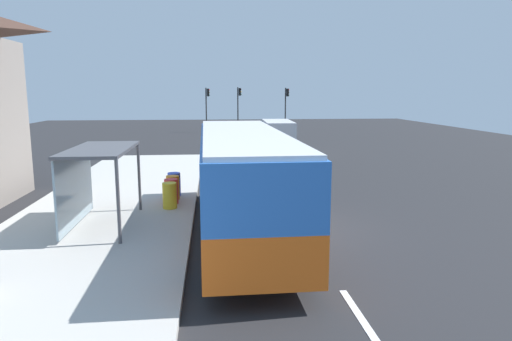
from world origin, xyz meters
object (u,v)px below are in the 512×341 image
Objects in this scene: traffic_light_far_side at (207,103)px; sedan_near at (262,129)px; recycling_bin_blue at (174,184)px; recycling_bin_orange at (173,188)px; recycling_bin_red at (171,191)px; traffic_light_near_side at (286,103)px; recycling_bin_yellow at (170,195)px; bus_shelter at (91,166)px; bus at (242,176)px; traffic_light_median at (239,102)px; white_van at (278,134)px.

sedan_near is at bearing -46.16° from traffic_light_far_side.
recycling_bin_blue is at bearing -91.96° from traffic_light_far_side.
recycling_bin_orange is 1.00× the size of recycling_bin_blue.
recycling_bin_red is at bearing -91.88° from traffic_light_far_side.
sedan_near is 0.93× the size of traffic_light_far_side.
sedan_near is 0.93× the size of traffic_light_near_side.
recycling_bin_yellow and recycling_bin_blue have the same top height.
traffic_light_near_side is at bearing 73.19° from recycling_bin_orange.
recycling_bin_red is at bearing 50.93° from bus_shelter.
bus_shelter is (-4.70, 0.76, 0.25)m from bus.
recycling_bin_blue is 32.33m from traffic_light_far_side.
traffic_light_median is at bearing 12.88° from traffic_light_far_side.
sedan_near is 0.92× the size of traffic_light_median.
traffic_light_far_side is at bearing -167.12° from traffic_light_median.
bus_shelter is (-2.21, -3.43, 1.44)m from recycling_bin_orange.
traffic_light_median reaches higher than white_van.
recycling_bin_blue is 33.43m from traffic_light_median.
traffic_light_near_side reaches higher than bus_shelter.
traffic_light_near_side is 5.35m from traffic_light_median.
recycling_bin_blue is 4.90m from bus_shelter.
traffic_light_near_side is at bearing 71.47° from bus_shelter.
recycling_bin_yellow is (-2.49, 2.78, -1.19)m from bus.
sedan_near is 4.72× the size of recycling_bin_blue.
recycling_bin_blue is (-2.49, 4.88, -1.19)m from bus.
traffic_light_far_side is 36.51m from bus_shelter.
white_van is at bearing -84.39° from traffic_light_median.
recycling_bin_orange is 34.12m from traffic_light_median.
traffic_light_near_side is (9.70, 32.11, 2.55)m from recycling_bin_orange.
recycling_bin_red is at bearing 125.53° from bus.
traffic_light_near_side is at bearing 73.85° from recycling_bin_yellow.
recycling_bin_blue is (0.00, 1.40, 0.00)m from recycling_bin_red.
bus_shelter reaches higher than white_van.
sedan_near is at bearing -73.54° from traffic_light_median.
recycling_bin_yellow is 0.20× the size of traffic_light_near_side.
recycling_bin_red is 3.80m from bus_shelter.
traffic_light_far_side is 0.99× the size of traffic_light_median.
recycling_bin_orange is at bearing -112.59° from white_van.
bus reaches higher than white_van.
traffic_light_median is at bearing 106.46° from sedan_near.
recycling_bin_orange is (-2.49, 4.18, -1.19)m from bus.
recycling_bin_orange is at bearing 57.14° from bus_shelter.
recycling_bin_red is (0.00, 0.70, 0.00)m from recycling_bin_yellow.
recycling_bin_yellow is at bearing -110.87° from white_van.
recycling_bin_blue is 0.20× the size of traffic_light_near_side.
traffic_light_median is (4.60, 35.11, 2.60)m from recycling_bin_yellow.
recycling_bin_yellow is at bearing -90.00° from recycling_bin_blue.
recycling_bin_orange is 0.19× the size of traffic_light_median.
traffic_light_median is (3.50, 0.80, 0.04)m from traffic_light_far_side.
bus_shelter is at bearing -105.83° from sedan_near.
bus reaches higher than sedan_near.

